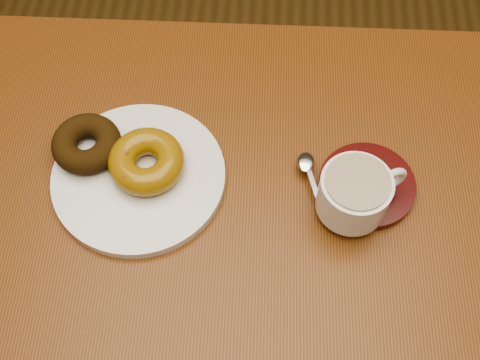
# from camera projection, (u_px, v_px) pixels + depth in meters

# --- Properties ---
(cafe_table) EXTENTS (0.84, 0.64, 0.77)m
(cafe_table) POSITION_uv_depth(u_px,v_px,m) (227.00, 225.00, 0.95)
(cafe_table) COLOR brown
(cafe_table) RESTS_ON ground
(donut_plate) EXTENTS (0.25, 0.25, 0.01)m
(donut_plate) POSITION_uv_depth(u_px,v_px,m) (139.00, 177.00, 0.84)
(donut_plate) COLOR white
(donut_plate) RESTS_ON cafe_table
(donut_cinnamon) EXTENTS (0.12, 0.12, 0.04)m
(donut_cinnamon) POSITION_uv_depth(u_px,v_px,m) (87.00, 144.00, 0.84)
(donut_cinnamon) COLOR black
(donut_cinnamon) RESTS_ON donut_plate
(donut_caramel) EXTENTS (0.13, 0.13, 0.04)m
(donut_caramel) POSITION_uv_depth(u_px,v_px,m) (146.00, 161.00, 0.82)
(donut_caramel) COLOR #8F660F
(donut_caramel) RESTS_ON donut_plate
(saucer) EXTENTS (0.16, 0.16, 0.01)m
(saucer) POSITION_uv_depth(u_px,v_px,m) (367.00, 185.00, 0.83)
(saucer) COLOR #3A0907
(saucer) RESTS_ON cafe_table
(coffee_cup) EXTENTS (0.12, 0.09, 0.07)m
(coffee_cup) POSITION_uv_depth(u_px,v_px,m) (355.00, 193.00, 0.78)
(coffee_cup) COLOR white
(coffee_cup) RESTS_ON saucer
(teaspoon) EXTENTS (0.04, 0.11, 0.01)m
(teaspoon) POSITION_uv_depth(u_px,v_px,m) (308.00, 168.00, 0.83)
(teaspoon) COLOR silver
(teaspoon) RESTS_ON saucer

